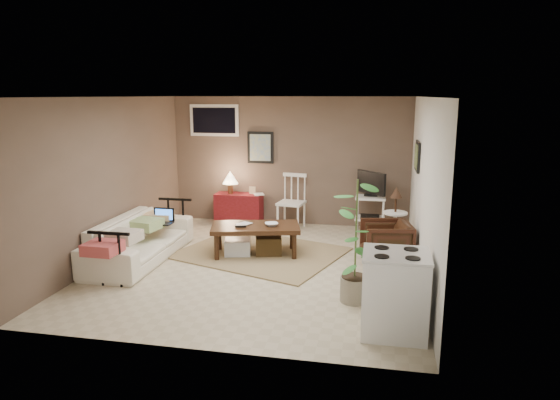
% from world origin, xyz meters
% --- Properties ---
extents(floor, '(5.00, 5.00, 0.00)m').
position_xyz_m(floor, '(0.00, 0.00, 0.00)').
color(floor, '#C1B293').
rests_on(floor, ground).
extents(art_back, '(0.50, 0.03, 0.60)m').
position_xyz_m(art_back, '(-0.55, 2.48, 1.45)').
color(art_back, black).
extents(art_right, '(0.03, 0.60, 0.45)m').
position_xyz_m(art_right, '(2.23, 1.05, 1.52)').
color(art_right, black).
extents(window, '(0.96, 0.03, 0.60)m').
position_xyz_m(window, '(-1.45, 2.48, 1.95)').
color(window, white).
extents(rug, '(2.83, 2.53, 0.02)m').
position_xyz_m(rug, '(-0.11, 0.54, 0.01)').
color(rug, '#967C57').
rests_on(rug, floor).
extents(coffee_table, '(1.45, 0.98, 0.50)m').
position_xyz_m(coffee_table, '(-0.16, 0.44, 0.28)').
color(coffee_table, '#36190E').
rests_on(coffee_table, floor).
extents(sofa, '(0.63, 2.17, 0.85)m').
position_xyz_m(sofa, '(-1.80, -0.09, 0.42)').
color(sofa, white).
rests_on(sofa, floor).
extents(sofa_pillows, '(0.42, 2.07, 0.15)m').
position_xyz_m(sofa_pillows, '(-1.75, -0.34, 0.52)').
color(sofa_pillows, beige).
rests_on(sofa_pillows, sofa).
extents(sofa_end_rails, '(0.58, 2.17, 0.73)m').
position_xyz_m(sofa_end_rails, '(-1.67, -0.09, 0.37)').
color(sofa_end_rails, black).
rests_on(sofa_end_rails, floor).
extents(laptop, '(0.33, 0.24, 0.23)m').
position_xyz_m(laptop, '(-1.59, 0.29, 0.55)').
color(laptop, black).
rests_on(laptop, sofa).
extents(red_console, '(0.88, 0.39, 1.02)m').
position_xyz_m(red_console, '(-0.94, 2.25, 0.35)').
color(red_console, maroon).
rests_on(red_console, floor).
extents(spindle_chair, '(0.52, 0.52, 1.00)m').
position_xyz_m(spindle_chair, '(0.11, 2.15, 0.47)').
color(spindle_chair, white).
rests_on(spindle_chair, floor).
extents(tv_stand, '(0.52, 0.49, 1.11)m').
position_xyz_m(tv_stand, '(1.54, 2.10, 0.59)').
color(tv_stand, white).
rests_on(tv_stand, floor).
extents(side_table, '(0.38, 0.38, 1.01)m').
position_xyz_m(side_table, '(1.95, 1.19, 0.63)').
color(side_table, white).
rests_on(side_table, floor).
extents(armchair, '(0.74, 0.78, 0.70)m').
position_xyz_m(armchair, '(1.80, 0.43, 0.35)').
color(armchair, black).
rests_on(armchair, floor).
extents(potted_plant, '(0.38, 0.38, 1.51)m').
position_xyz_m(potted_plant, '(1.43, -1.02, 0.80)').
color(potted_plant, gray).
rests_on(potted_plant, floor).
extents(stove, '(0.67, 0.62, 0.88)m').
position_xyz_m(stove, '(1.87, -1.76, 0.43)').
color(stove, white).
rests_on(stove, floor).
extents(bowl, '(0.21, 0.12, 0.20)m').
position_xyz_m(bowl, '(0.10, 0.45, 0.58)').
color(bowl, '#36190E').
rests_on(bowl, coffee_table).
extents(book_table, '(0.16, 0.09, 0.23)m').
position_xyz_m(book_table, '(-0.41, 0.48, 0.59)').
color(book_table, '#36190E').
rests_on(book_table, coffee_table).
extents(book_console, '(0.18, 0.09, 0.24)m').
position_xyz_m(book_console, '(-0.61, 2.17, 0.71)').
color(book_console, '#36190E').
rests_on(book_console, red_console).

